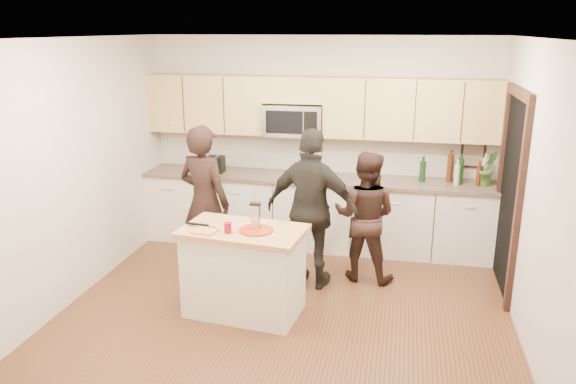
% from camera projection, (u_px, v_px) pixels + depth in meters
% --- Properties ---
extents(floor, '(4.50, 4.50, 0.00)m').
position_uv_depth(floor, '(289.00, 303.00, 5.90)').
color(floor, brown).
rests_on(floor, ground).
extents(room_shell, '(4.52, 4.02, 2.71)m').
position_uv_depth(room_shell, '(289.00, 142.00, 5.41)').
color(room_shell, '#BCAEA0').
rests_on(room_shell, ground).
extents(back_cabinetry, '(4.50, 0.66, 0.94)m').
position_uv_depth(back_cabinetry, '(315.00, 211.00, 7.36)').
color(back_cabinetry, beige).
rests_on(back_cabinetry, ground).
extents(upper_cabinetry, '(4.50, 0.33, 0.75)m').
position_uv_depth(upper_cabinetry, '(321.00, 105.00, 7.10)').
color(upper_cabinetry, tan).
rests_on(upper_cabinetry, ground).
extents(microwave, '(0.76, 0.41, 0.40)m').
position_uv_depth(microwave, '(294.00, 120.00, 7.19)').
color(microwave, silver).
rests_on(microwave, ground).
extents(doorway, '(0.06, 1.25, 2.20)m').
position_uv_depth(doorway, '(510.00, 187.00, 5.99)').
color(doorway, black).
rests_on(doorway, ground).
extents(framed_picture, '(0.30, 0.03, 0.38)m').
position_uv_depth(framed_picture, '(473.00, 153.00, 7.02)').
color(framed_picture, black).
rests_on(framed_picture, ground).
extents(dish_towel, '(0.34, 0.60, 0.48)m').
position_uv_depth(dish_towel, '(241.00, 187.00, 7.27)').
color(dish_towel, white).
rests_on(dish_towel, ground).
extents(island, '(1.27, 0.84, 0.90)m').
position_uv_depth(island, '(244.00, 271.00, 5.61)').
color(island, beige).
rests_on(island, ground).
extents(red_plate, '(0.34, 0.34, 0.02)m').
position_uv_depth(red_plate, '(256.00, 230.00, 5.42)').
color(red_plate, maroon).
rests_on(red_plate, island).
extents(box_grater, '(0.10, 0.07, 0.25)m').
position_uv_depth(box_grater, '(255.00, 215.00, 5.42)').
color(box_grater, silver).
rests_on(box_grater, red_plate).
extents(drink_glass, '(0.07, 0.07, 0.11)m').
position_uv_depth(drink_glass, '(228.00, 228.00, 5.35)').
color(drink_glass, maroon).
rests_on(drink_glass, island).
extents(cutting_board, '(0.25, 0.23, 0.02)m').
position_uv_depth(cutting_board, '(205.00, 231.00, 5.39)').
color(cutting_board, '#B4824B').
rests_on(cutting_board, island).
extents(tongs, '(0.23, 0.06, 0.02)m').
position_uv_depth(tongs, '(198.00, 224.00, 5.52)').
color(tongs, black).
rests_on(tongs, cutting_board).
extents(knife, '(0.22, 0.05, 0.01)m').
position_uv_depth(knife, '(207.00, 227.00, 5.48)').
color(knife, silver).
rests_on(knife, cutting_board).
extents(toaster, '(0.31, 0.20, 0.22)m').
position_uv_depth(toaster, '(212.00, 164.00, 7.45)').
color(toaster, black).
rests_on(toaster, back_cabinetry).
extents(bottle_cluster, '(0.82, 0.22, 0.40)m').
position_uv_depth(bottle_cluster, '(459.00, 169.00, 6.88)').
color(bottle_cluster, black).
rests_on(bottle_cluster, back_cabinetry).
extents(orchid, '(0.29, 0.26, 0.45)m').
position_uv_depth(orchid, '(488.00, 168.00, 6.78)').
color(orchid, '#3B6C2B').
rests_on(orchid, back_cabinetry).
extents(woman_left, '(0.74, 0.60, 1.77)m').
position_uv_depth(woman_left, '(205.00, 202.00, 6.36)').
color(woman_left, black).
rests_on(woman_left, ground).
extents(woman_center, '(0.81, 0.68, 1.50)m').
position_uv_depth(woman_center, '(365.00, 216.00, 6.31)').
color(woman_center, black).
rests_on(woman_center, ground).
extents(woman_right, '(1.10, 0.62, 1.78)m').
position_uv_depth(woman_right, '(312.00, 210.00, 6.08)').
color(woman_right, black).
rests_on(woman_right, ground).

